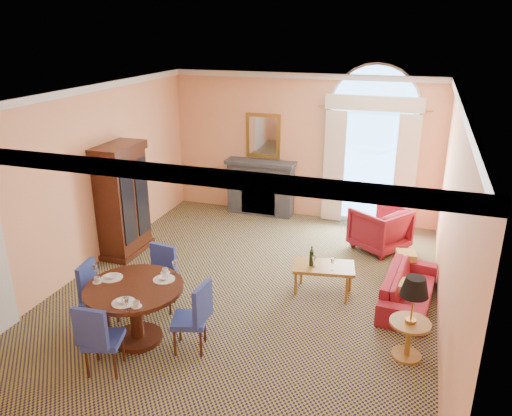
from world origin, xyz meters
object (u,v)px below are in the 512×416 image
(armoire, at_px, (123,202))
(coffee_table, at_px, (323,268))
(armchair, at_px, (380,228))
(side_table, at_px, (412,307))
(dining_table, at_px, (135,301))
(sofa, at_px, (409,288))

(armoire, relative_size, coffee_table, 2.00)
(armoire, relative_size, armchair, 2.26)
(armoire, distance_m, side_table, 5.58)
(armchair, distance_m, side_table, 3.44)
(coffee_table, bearing_deg, armoire, 164.12)
(armoire, xyz_separation_m, coffee_table, (3.92, -0.37, -0.57))
(armoire, relative_size, dining_table, 1.58)
(armchair, bearing_deg, dining_table, 0.23)
(side_table, bearing_deg, sofa, 92.03)
(armoire, bearing_deg, dining_table, -55.07)
(sofa, relative_size, coffee_table, 1.68)
(armoire, xyz_separation_m, armchair, (4.63, 1.69, -0.60))
(dining_table, distance_m, side_table, 3.69)
(sofa, xyz_separation_m, armchair, (-0.64, 1.94, 0.17))
(armchair, relative_size, coffee_table, 0.88)
(dining_table, height_order, armchair, dining_table)
(dining_table, distance_m, armchair, 5.07)
(dining_table, relative_size, sofa, 0.75)
(sofa, height_order, side_table, side_table)
(side_table, bearing_deg, coffee_table, 137.14)
(coffee_table, distance_m, side_table, 1.94)
(armoire, xyz_separation_m, dining_table, (1.73, -2.47, -0.41))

